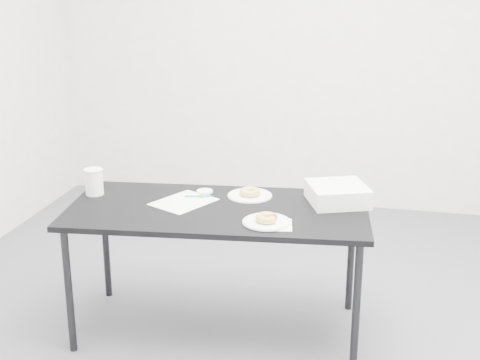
% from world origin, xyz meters
% --- Properties ---
extents(floor, '(4.00, 4.00, 0.00)m').
position_xyz_m(floor, '(0.00, 0.00, 0.00)').
color(floor, '#545359').
rests_on(floor, ground).
extents(wall_back, '(4.00, 0.02, 2.70)m').
position_xyz_m(wall_back, '(0.00, 2.00, 1.35)').
color(wall_back, white).
rests_on(wall_back, floor).
extents(table, '(1.58, 0.87, 0.69)m').
position_xyz_m(table, '(-0.16, -0.10, 0.64)').
color(table, black).
rests_on(table, floor).
extents(scorecard, '(0.35, 0.38, 0.00)m').
position_xyz_m(scorecard, '(-0.35, -0.06, 0.69)').
color(scorecard, white).
rests_on(scorecard, table).
extents(logo_patch, '(0.07, 0.07, 0.00)m').
position_xyz_m(logo_patch, '(-0.28, 0.04, 0.70)').
color(logo_patch, green).
rests_on(logo_patch, scorecard).
extents(pen, '(0.14, 0.05, 0.01)m').
position_xyz_m(pen, '(-0.30, 0.03, 0.70)').
color(pen, '#0C867A').
rests_on(pen, scorecard).
extents(napkin, '(0.19, 0.19, 0.00)m').
position_xyz_m(napkin, '(0.17, -0.28, 0.69)').
color(napkin, white).
rests_on(napkin, table).
extents(plate_near, '(0.23, 0.23, 0.01)m').
position_xyz_m(plate_near, '(0.12, -0.26, 0.70)').
color(plate_near, white).
rests_on(plate_near, napkin).
extents(donut_near, '(0.11, 0.11, 0.04)m').
position_xyz_m(donut_near, '(0.12, -0.26, 0.72)').
color(donut_near, '#BF7D3C').
rests_on(donut_near, plate_near).
extents(plate_far, '(0.24, 0.24, 0.01)m').
position_xyz_m(plate_far, '(-0.03, 0.10, 0.70)').
color(plate_far, white).
rests_on(plate_far, table).
extents(donut_far, '(0.13, 0.13, 0.04)m').
position_xyz_m(donut_far, '(-0.03, 0.10, 0.72)').
color(donut_far, '#BF7D3C').
rests_on(donut_far, plate_far).
extents(coffee_cup, '(0.09, 0.09, 0.14)m').
position_xyz_m(coffee_cup, '(-0.85, -0.05, 0.76)').
color(coffee_cup, white).
rests_on(coffee_cup, table).
extents(cup_lid, '(0.09, 0.09, 0.01)m').
position_xyz_m(cup_lid, '(-0.29, 0.11, 0.70)').
color(cup_lid, white).
rests_on(cup_lid, table).
extents(bakery_box, '(0.37, 0.37, 0.10)m').
position_xyz_m(bakery_box, '(0.43, 0.11, 0.74)').
color(bakery_box, white).
rests_on(bakery_box, table).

